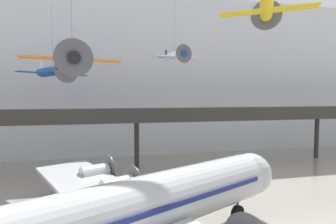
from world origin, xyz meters
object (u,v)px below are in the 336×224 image
Objects in this scene: suspended_plane_white_twin at (174,56)px; suspended_plane_blue_trainer at (53,71)px; airliner_silver_main at (124,212)px; suspended_plane_orange_highwing at (73,65)px; suspended_plane_yellow_lowwing at (267,6)px.

suspended_plane_blue_trainer is at bearing -120.62° from suspended_plane_white_twin.
suspended_plane_orange_highwing reaches higher than airliner_silver_main.
suspended_plane_white_twin is (-3.88, 14.48, -1.81)m from suspended_plane_yellow_lowwing.
airliner_silver_main is 2.93× the size of suspended_plane_orange_highwing.
airliner_silver_main is at bearing -18.05° from suspended_plane_blue_trainer.
suspended_plane_yellow_lowwing reaches higher than suspended_plane_orange_highwing.
suspended_plane_orange_highwing is at bearing -21.34° from suspended_plane_blue_trainer.
suspended_plane_white_twin is (11.16, 10.72, 2.76)m from suspended_plane_orange_highwing.
suspended_plane_orange_highwing is (-3.66, 7.56, 9.26)m from airliner_silver_main.
suspended_plane_yellow_lowwing reaches higher than suspended_plane_white_twin.
suspended_plane_yellow_lowwing is 27.17m from suspended_plane_blue_trainer.
suspended_plane_white_twin is at bearing 47.34° from suspended_plane_yellow_lowwing.
suspended_plane_yellow_lowwing reaches higher than suspended_plane_blue_trainer.
suspended_plane_yellow_lowwing is 0.66× the size of suspended_plane_blue_trainer.
airliner_silver_main is 25.84m from suspended_plane_blue_trainer.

